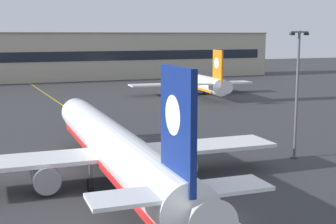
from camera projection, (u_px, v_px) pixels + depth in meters
ground_plane at (220, 220)px, 35.42m from camera, size 400.00×400.00×0.00m
taxiway_centreline at (113, 139)px, 62.96m from camera, size 5.63×179.93×0.01m
airliner_foreground at (114, 148)px, 43.47m from camera, size 32.11×41.47×11.65m
airliner_background at (193, 81)px, 109.29m from camera, size 28.90×37.22×10.44m
apron_lamp_post at (297, 93)px, 52.15m from camera, size 2.24×0.90×13.85m
safety_cone_by_nose_gear at (93, 141)px, 60.34m from camera, size 0.44×0.44×0.55m
terminal_building at (25, 57)px, 139.10m from camera, size 154.61×12.40×14.06m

